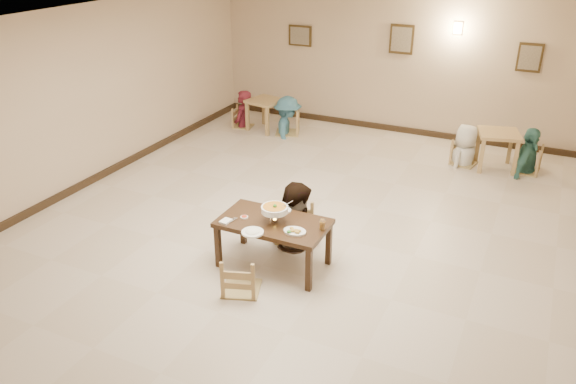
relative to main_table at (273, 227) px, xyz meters
The scene contains 31 objects.
floor 1.19m from the main_table, 97.37° to the left, with size 10.00×10.00×0.00m, color beige.
ceiling 2.63m from the main_table, 97.37° to the left, with size 10.00×10.00×0.00m, color silver.
wall_back 6.09m from the main_table, 91.26° to the left, with size 10.00×10.00×0.00m, color #C9AF93.
wall_left 4.35m from the main_table, 166.10° to the left, with size 10.00×10.00×0.00m, color #C9AF93.
baseboard_back 6.02m from the main_table, 91.26° to the left, with size 8.00×0.06×0.12m, color black.
baseboard_left 4.26m from the main_table, 166.00° to the left, with size 0.06×10.00×0.12m, color black.
picture_a 6.55m from the main_table, 111.31° to the left, with size 0.55×0.04×0.45m.
picture_b 6.14m from the main_table, 90.31° to the left, with size 0.50×0.04×0.60m.
picture_c 6.59m from the main_table, 67.57° to the left, with size 0.45×0.04×0.55m.
wall_sconce 6.31m from the main_table, 79.88° to the left, with size 0.16×0.05×0.22m, color #FFD88C.
main_table is the anchor object (origin of this frame).
chair_far 0.73m from the main_table, 91.91° to the left, with size 0.46×0.46×0.99m.
chair_near 0.70m from the main_table, 99.21° to the right, with size 0.46×0.46×0.97m.
main_diner 0.76m from the main_table, 90.50° to the left, with size 0.91×0.71×1.87m, color gray.
curry_warmer 0.26m from the main_table, 23.72° to the right, with size 0.39×0.35×0.31m.
rice_plate_far 0.34m from the main_table, 96.29° to the left, with size 0.26×0.26×0.06m.
rice_plate_near 0.41m from the main_table, 103.85° to the right, with size 0.28×0.28×0.06m.
fried_plate 0.41m from the main_table, 21.64° to the right, with size 0.29×0.29×0.06m.
chili_dish 0.41m from the main_table, 168.66° to the right, with size 0.10×0.10×0.02m.
napkin_cutlery 0.62m from the main_table, 152.42° to the right, with size 0.16×0.23×0.03m.
drink_glass 0.68m from the main_table, ahead, with size 0.07×0.07×0.15m.
bg_table_left 5.54m from the main_table, 118.58° to the left, with size 0.82×0.82×0.69m.
bg_table_right 5.25m from the main_table, 64.78° to the left, with size 0.87×0.87×0.71m.
bg_chair_ll 5.78m from the main_table, 123.59° to the left, with size 0.40×0.40×0.86m.
bg_chair_lr 5.28m from the main_table, 113.47° to the left, with size 0.50×0.50×1.06m.
bg_chair_rl 5.01m from the main_table, 70.30° to the left, with size 0.43×0.43×0.92m.
bg_chair_rr 5.58m from the main_table, 60.02° to the left, with size 0.45×0.45×0.96m.
bg_diner_a 5.78m from the main_table, 123.59° to the left, with size 0.61×0.40×1.68m, color #5A1623.
bg_diner_b 5.29m from the main_table, 113.47° to the left, with size 1.06×0.61×1.64m, color teal.
bg_diner_c 5.01m from the main_table, 70.30° to the left, with size 0.76×0.49×1.55m, color silver.
bg_diner_d 5.58m from the main_table, 60.02° to the left, with size 0.99×0.41×1.68m, color #3E7E77.
Camera 1 is at (3.04, -6.71, 4.13)m, focal length 35.00 mm.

